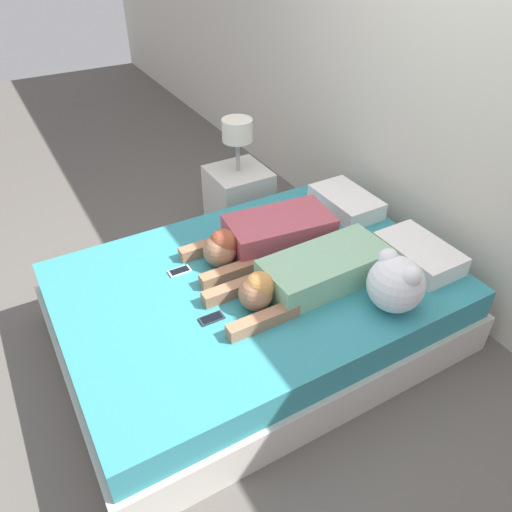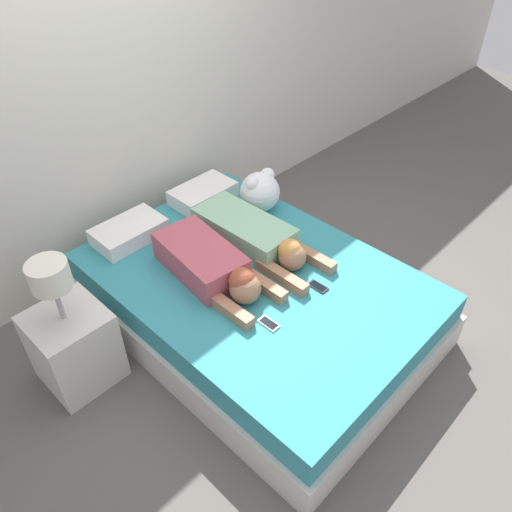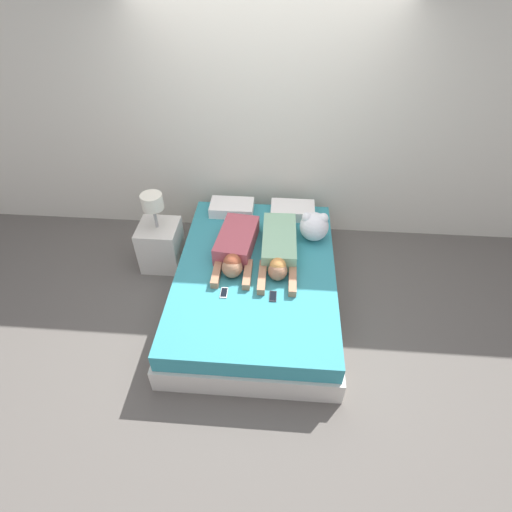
{
  "view_description": "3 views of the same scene",
  "coord_description": "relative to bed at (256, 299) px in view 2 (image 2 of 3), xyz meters",
  "views": [
    {
      "loc": [
        1.88,
        -1.08,
        2.18
      ],
      "look_at": [
        0.0,
        0.0,
        0.58
      ],
      "focal_mm": 35.0,
      "sensor_mm": 36.0,
      "label": 1
    },
    {
      "loc": [
        -1.71,
        -1.65,
        2.54
      ],
      "look_at": [
        0.0,
        0.0,
        0.58
      ],
      "focal_mm": 35.0,
      "sensor_mm": 36.0,
      "label": 2
    },
    {
      "loc": [
        0.21,
        -2.75,
        3.05
      ],
      "look_at": [
        0.0,
        0.0,
        0.58
      ],
      "focal_mm": 28.0,
      "sensor_mm": 36.0,
      "label": 3
    }
  ],
  "objects": [
    {
      "name": "person_left",
      "position": [
        -0.21,
        0.18,
        0.31
      ],
      "size": [
        0.41,
        0.91,
        0.22
      ],
      "color": "#B24C59",
      "rests_on": "bed"
    },
    {
      "name": "wall_back",
      "position": [
        0.0,
        1.25,
        1.09
      ],
      "size": [
        12.0,
        0.06,
        2.6
      ],
      "color": "beige",
      "rests_on": "ground_plane"
    },
    {
      "name": "pillow_head_right",
      "position": [
        0.34,
        0.89,
        0.28
      ],
      "size": [
        0.48,
        0.3,
        0.12
      ],
      "color": "white",
      "rests_on": "bed"
    },
    {
      "name": "plush_toy",
      "position": [
        0.55,
        0.49,
        0.37
      ],
      "size": [
        0.29,
        0.29,
        0.31
      ],
      "color": "white",
      "rests_on": "bed"
    },
    {
      "name": "nightstand",
      "position": [
        -1.07,
        0.46,
        0.09
      ],
      "size": [
        0.42,
        0.42,
        0.9
      ],
      "color": "beige",
      "rests_on": "ground_plane"
    },
    {
      "name": "ground_plane",
      "position": [
        0.0,
        0.0,
        -0.21
      ],
      "size": [
        12.0,
        12.0,
        0.0
      ],
      "primitive_type": "plane",
      "color": "#5B5651"
    },
    {
      "name": "bed",
      "position": [
        0.0,
        0.0,
        0.0
      ],
      "size": [
        1.56,
        2.19,
        0.43
      ],
      "color": "beige",
      "rests_on": "ground_plane"
    },
    {
      "name": "pillow_head_left",
      "position": [
        -0.34,
        0.89,
        0.28
      ],
      "size": [
        0.48,
        0.3,
        0.12
      ],
      "color": "white",
      "rests_on": "bed"
    },
    {
      "name": "cell_phone_right",
      "position": [
        0.18,
        -0.36,
        0.22
      ],
      "size": [
        0.06,
        0.13,
        0.01
      ],
      "color": "#2D2D33",
      "rests_on": "bed"
    },
    {
      "name": "cell_phone_left",
      "position": [
        -0.26,
        -0.35,
        0.22
      ],
      "size": [
        0.06,
        0.13,
        0.01
      ],
      "color": "silver",
      "rests_on": "bed"
    },
    {
      "name": "person_right",
      "position": [
        0.21,
        0.2,
        0.3
      ],
      "size": [
        0.35,
        1.03,
        0.21
      ],
      "color": "#8CBF99",
      "rests_on": "bed"
    }
  ]
}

